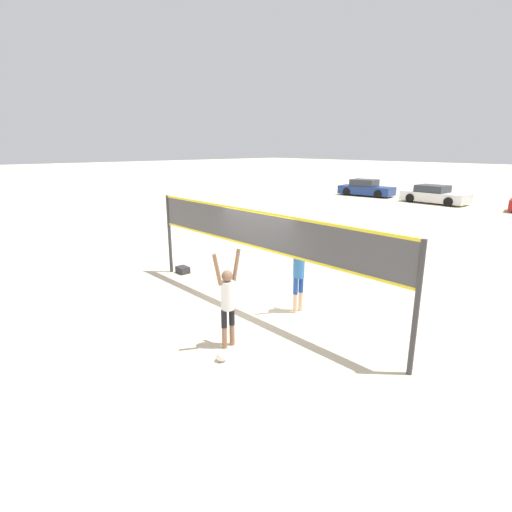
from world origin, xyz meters
The scene contains 8 objects.
ground_plane centered at (0.00, 0.00, 0.00)m, with size 200.00×200.00×0.00m, color beige.
volleyball_net centered at (0.00, 0.00, 1.89)m, with size 8.45×0.10×2.54m.
player_spiker centered at (1.12, -1.79, 1.08)m, with size 0.28×0.69×2.05m.
player_blocker centered at (0.87, 0.63, 1.18)m, with size 0.28×0.72×2.24m.
volleyball centered at (1.50, -2.27, 0.11)m, with size 0.21×0.21×0.21m.
gear_bag centered at (-3.81, 0.21, 0.11)m, with size 0.43×0.32×0.22m.
parked_car_near centered at (-11.73, 23.18, 0.61)m, with size 4.67×2.37×1.36m.
parked_car_far centered at (-5.80, 22.91, 0.59)m, with size 4.62×2.06×1.30m.
Camera 1 is at (7.08, -6.44, 4.03)m, focal length 28.00 mm.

